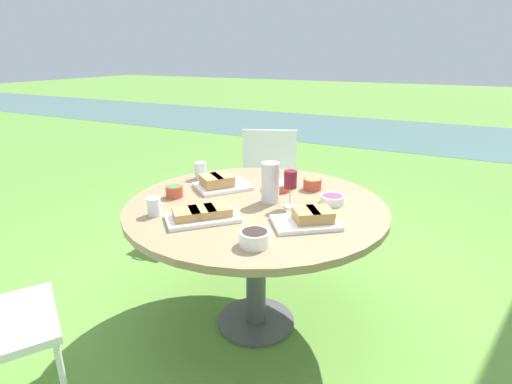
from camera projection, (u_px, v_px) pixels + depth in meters
name	position (u px, v px, depth m)	size (l,w,h in m)	color
ground_plane	(256.00, 322.00, 2.31)	(40.00, 40.00, 0.00)	#5B8C38
river_strip	(405.00, 134.00, 7.63)	(40.00, 3.22, 0.01)	#4C706B
dining_table	(256.00, 219.00, 2.10)	(1.34, 1.34, 0.74)	#4C4C51
chair_near_left	(268.00, 177.00, 3.22)	(0.56, 0.55, 0.89)	silver
water_pitcher	(270.00, 182.00, 2.05)	(0.10, 0.09, 0.21)	silver
wine_glass	(290.00, 181.00, 1.97)	(0.06, 0.06, 0.19)	silver
platter_bread_main	(310.00, 218.00, 1.80)	(0.35, 0.33, 0.07)	white
platter_charcuterie	(219.00, 183.00, 2.28)	(0.36, 0.37, 0.08)	white
platter_sandwich_side	(202.00, 215.00, 1.85)	(0.36, 0.37, 0.06)	white
bowl_fries	(312.00, 183.00, 2.26)	(0.10, 0.10, 0.06)	#B74733
bowl_salad	(174.00, 191.00, 2.14)	(0.09, 0.09, 0.06)	#B74733
bowl_olives	(255.00, 237.00, 1.60)	(0.13, 0.13, 0.06)	white
bowl_dip_red	(332.00, 199.00, 2.05)	(0.12, 0.12, 0.04)	white
bowl_dip_cream	(278.00, 185.00, 2.26)	(0.16, 0.16, 0.04)	#B74733
cup_water_near	(200.00, 170.00, 2.45)	(0.07, 0.07, 0.10)	silver
cup_water_far	(154.00, 207.00, 1.90)	(0.07, 0.07, 0.09)	silver
handbag	(165.00, 232.00, 3.16)	(0.30, 0.14, 0.37)	maroon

